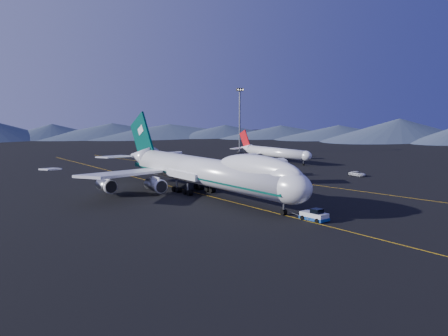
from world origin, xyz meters
TOP-DOWN VIEW (x-y plane):
  - ground at (0.00, 0.00)m, footprint 500.00×500.00m
  - taxiway_line_main at (0.00, 0.00)m, footprint 0.25×220.00m
  - taxiway_line_side at (30.00, 10.00)m, footprint 28.08×198.09m
  - boeing_747 at (0.00, 0.03)m, footprint 59.62×72.43m
  - pushback_tug at (1.44, -33.11)m, footprint 3.30×5.38m
  - second_jet at (61.53, 45.21)m, footprint 35.53×40.14m
  - service_van at (54.89, 0.07)m, footprint 2.81×5.35m
  - floodlight_mast at (74.32, 82.17)m, footprint 3.57×2.68m

SIDE VIEW (x-z plane):
  - ground at x=0.00m, z-range 0.00..0.00m
  - taxiway_line_main at x=0.00m, z-range 0.01..0.01m
  - taxiway_line_side at x=30.00m, z-range 0.01..0.01m
  - pushback_tug at x=1.44m, z-range -0.42..1.85m
  - service_van at x=54.89m, z-range 0.00..1.44m
  - second_jet at x=61.53m, z-range -2.25..9.17m
  - boeing_747 at x=0.00m, z-range -3.87..15.50m
  - floodlight_mast at x=74.32m, z-range 0.19..29.09m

